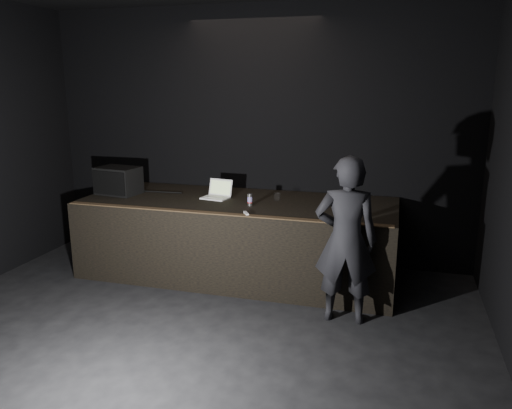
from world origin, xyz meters
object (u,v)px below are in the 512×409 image
object	(u,v)px
stage_riser	(238,237)
laptop	(218,193)
beer_can	(250,200)
stage_monitor	(118,181)
person	(346,240)

from	to	relation	value
stage_riser	laptop	bearing A→B (deg)	166.49
laptop	beer_can	bearing A→B (deg)	-19.53
stage_riser	beer_can	size ratio (longest dim) A/B	27.05
stage_monitor	stage_riser	bearing A→B (deg)	10.64
stage_monitor	laptop	world-z (taller)	stage_monitor
stage_riser	beer_can	bearing A→B (deg)	-44.64
laptop	beer_can	size ratio (longest dim) A/B	2.59
stage_monitor	beer_can	xyz separation A→B (m)	(1.91, -0.15, -0.11)
beer_can	laptop	bearing A→B (deg)	150.37
stage_monitor	person	size ratio (longest dim) A/B	0.34
beer_can	person	xyz separation A→B (m)	(1.25, -0.72, -0.19)
beer_can	person	bearing A→B (deg)	-29.92
person	stage_riser	bearing A→B (deg)	-37.12
stage_riser	laptop	distance (m)	0.64
laptop	person	bearing A→B (deg)	-19.74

